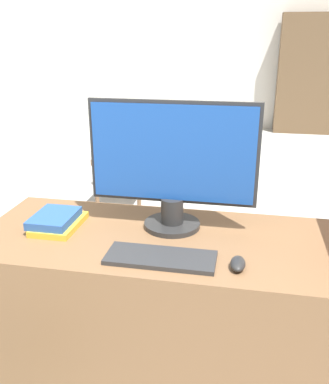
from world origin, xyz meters
The scene contains 8 objects.
wall_back centered at (0.00, 6.21, 1.40)m, with size 12.00×0.06×2.80m.
desk centered at (0.00, 0.30, 0.37)m, with size 1.44×0.60×0.74m.
monitor centered at (0.01, 0.40, 1.00)m, with size 0.65×0.22×0.50m.
keyboard centered at (0.02, 0.13, 0.75)m, with size 0.38×0.15×0.02m.
mouse centered at (0.28, 0.12, 0.76)m, with size 0.05×0.10×0.03m.
book_stack centered at (-0.44, 0.31, 0.77)m, with size 0.17×0.24×0.06m.
far_chair centered at (-0.78, 2.46, 0.52)m, with size 0.44×0.44×0.92m.
bookshelf_far centered at (1.38, 5.97, 0.89)m, with size 1.37×0.32×1.79m.
Camera 1 is at (0.28, -1.14, 1.46)m, focal length 40.00 mm.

